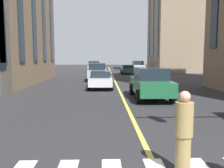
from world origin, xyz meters
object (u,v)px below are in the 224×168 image
(car_silver_mid, at_px, (94,67))
(pedestrian_near, at_px, (184,133))
(car_white_far, at_px, (101,79))
(car_silver_near, at_px, (97,72))
(car_green_parked_b, at_px, (128,69))
(car_white_oncoming, at_px, (138,66))
(car_green_trailing, at_px, (150,83))

(car_silver_mid, height_order, pedestrian_near, car_silver_mid)
(car_white_far, bearing_deg, car_silver_near, 3.97)
(car_green_parked_b, relative_size, car_silver_near, 0.94)
(car_silver_mid, height_order, car_silver_near, same)
(car_white_far, height_order, car_silver_mid, car_silver_mid)
(car_silver_mid, relative_size, car_white_oncoming, 1.00)
(car_white_oncoming, bearing_deg, pedestrian_near, 173.32)
(car_green_parked_b, xyz_separation_m, pedestrian_near, (-31.29, 1.95, 0.20))
(car_green_parked_b, xyz_separation_m, car_green_trailing, (-21.85, 0.79, 0.27))
(car_white_oncoming, relative_size, pedestrian_near, 2.60)
(car_white_far, xyz_separation_m, car_green_parked_b, (16.80, -3.89, 0.00))
(car_white_oncoming, xyz_separation_m, car_green_trailing, (-28.05, 3.24, 0.00))
(car_silver_near, bearing_deg, car_silver_mid, 3.66)
(car_white_far, xyz_separation_m, car_silver_mid, (20.77, 1.36, 0.27))
(car_white_far, relative_size, car_white_oncoming, 0.94)
(car_silver_mid, distance_m, car_silver_near, 14.38)
(car_white_far, distance_m, car_silver_near, 6.43)
(car_white_oncoming, xyz_separation_m, car_green_parked_b, (-6.20, 2.44, -0.27))
(car_silver_mid, distance_m, car_white_oncoming, 8.01)
(car_green_parked_b, bearing_deg, car_silver_mid, 52.91)
(car_silver_mid, bearing_deg, car_green_trailing, -170.20)
(car_green_trailing, bearing_deg, car_white_far, 31.47)
(car_green_trailing, relative_size, pedestrian_near, 2.60)
(car_white_oncoming, distance_m, pedestrian_near, 37.74)
(car_white_far, relative_size, car_silver_mid, 0.94)
(car_white_oncoming, bearing_deg, car_white_far, 164.61)
(car_silver_mid, relative_size, car_green_trailing, 1.00)
(car_white_far, xyz_separation_m, car_silver_near, (6.41, 0.45, 0.27))
(car_silver_near, relative_size, pedestrian_near, 2.60)
(car_silver_mid, xyz_separation_m, car_green_parked_b, (-3.97, -5.25, -0.27))
(car_silver_mid, bearing_deg, car_white_oncoming, -73.86)
(car_white_far, xyz_separation_m, pedestrian_near, (-14.49, -1.94, 0.20))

